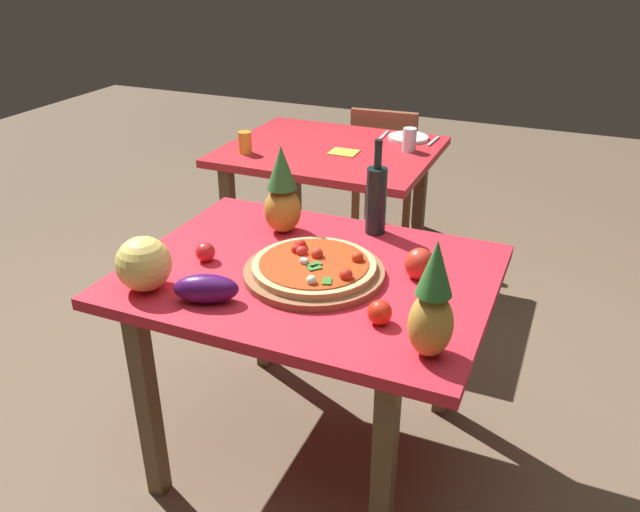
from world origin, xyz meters
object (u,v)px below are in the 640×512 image
Objects in this scene: wine_bottle at (376,199)px; fork_utensil at (384,135)px; melon at (144,264)px; pizza_board at (314,273)px; tomato_at_corner at (205,252)px; knife_utensil at (433,141)px; eggplant at (206,289)px; drinking_glass_juice at (245,142)px; napkin_folded at (344,152)px; drinking_glass_water at (409,139)px; dining_chair at (386,165)px; bell_pepper at (419,264)px; pineapple_right at (282,194)px; tomato_by_bottle at (380,312)px; display_table at (310,295)px; dinner_plate at (408,137)px; pizza at (314,265)px; background_table at (330,167)px; pineapple_left at (432,306)px.

fork_utensil is at bearing 106.56° from wine_bottle.
wine_bottle is at bearing 52.42° from melon.
fork_utensil is (-0.29, 1.63, -0.01)m from pizza_board.
knife_utensil is at bearing 77.37° from tomato_at_corner.
drinking_glass_juice is (-0.61, 1.34, 0.01)m from eggplant.
drinking_glass_juice reaches higher than napkin_folded.
drinking_glass_water is at bearing 78.67° from tomato_at_corner.
bell_pepper is at bearing 106.27° from dining_chair.
pineapple_right is 0.60m from melon.
display_table is at bearing 145.53° from tomato_by_bottle.
fork_utensil is at bearing 135.28° from drinking_glass_water.
dinner_plate is 0.43m from napkin_folded.
napkin_folded is at bearing 85.35° from dining_chair.
fork_utensil is at bearing 180.00° from dinner_plate.
tomato_at_corner is at bearing -95.68° from fork_utensil.
dining_chair is 2.30m from tomato_by_bottle.
wine_bottle is 0.98m from napkin_folded.
pineapple_right is at bearing 132.06° from pizza.
tomato_at_corner is at bearing -173.15° from pizza_board.
background_table is at bearing -163.59° from drinking_glass_water.
bell_pepper is 0.76× the size of napkin_folded.
tomato_at_corner is (-0.70, -0.17, -0.01)m from bell_pepper.
napkin_folded reaches higher than display_table.
pizza_board is 2.32× the size of eggplant.
dinner_plate reaches higher than knife_utensil.
melon reaches higher than display_table.
eggplant is (0.01, -0.56, -0.10)m from pineapple_right.
drinking_glass_juice is 0.79× the size of napkin_folded.
dining_chair is at bearing 110.18° from pineapple_left.
tomato_by_bottle is 0.52× the size of napkin_folded.
pizza is at bearing -82.30° from fork_utensil.
background_table is 5.96× the size of fork_utensil.
pineapple_left reaches higher than eggplant.
dining_chair is at bearing 100.80° from pizza.
napkin_folded is at bearing 121.77° from bell_pepper.
tomato_by_bottle is 1.90m from fork_utensil.
bell_pepper is 0.59× the size of knife_utensil.
drinking_glass_juice is at bearing 106.18° from melon.
fork_utensil is (-0.29, 1.62, -0.04)m from pizza.
eggplant is (-0.24, -0.28, 0.03)m from pizza_board.
melon is 0.97× the size of fork_utensil.
tomato_by_bottle is 1.59m from napkin_folded.
drinking_glass_water reaches higher than knife_utensil.
napkin_folded is at bearing -122.47° from dinner_plate.
eggplant reaches higher than napkin_folded.
melon reaches higher than dining_chair.
melon is (-0.08, -2.27, 0.38)m from dining_chair.
drinking_glass_juice is at bearing 141.23° from bell_pepper.
pineapple_right is (0.23, -1.03, 0.25)m from background_table.
drinking_glass_water is 0.84× the size of napkin_folded.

